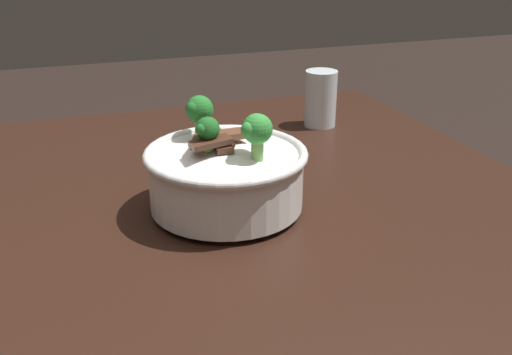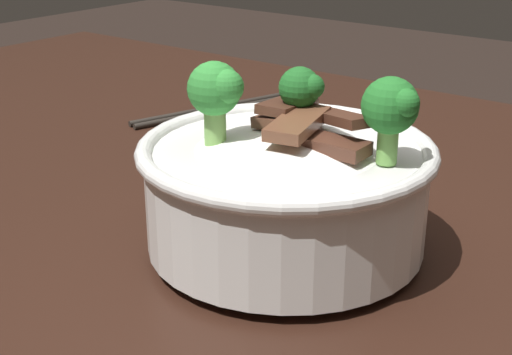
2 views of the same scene
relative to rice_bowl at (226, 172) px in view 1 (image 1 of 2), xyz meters
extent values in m
cube|color=black|center=(-0.16, 0.02, -0.08)|extent=(1.32, 0.97, 0.05)
cube|color=black|center=(0.43, -0.39, -0.49)|extent=(0.07, 0.07, 0.76)
cylinder|color=white|center=(0.00, 0.00, -0.05)|extent=(0.09, 0.09, 0.01)
cylinder|color=white|center=(0.00, 0.00, -0.01)|extent=(0.20, 0.20, 0.07)
torus|color=white|center=(0.00, 0.00, 0.03)|extent=(0.22, 0.22, 0.01)
ellipsoid|color=white|center=(0.00, 0.00, 0.00)|extent=(0.18, 0.18, 0.06)
cube|color=#563323|center=(-0.01, 0.01, 0.04)|extent=(0.05, 0.03, 0.01)
cube|color=#4C2B1E|center=(-0.02, 0.02, 0.05)|extent=(0.03, 0.05, 0.01)
cube|color=#4C2B1E|center=(0.03, 0.00, 0.04)|extent=(0.07, 0.02, 0.01)
cube|color=#4C2B1E|center=(0.02, 0.03, 0.05)|extent=(0.08, 0.05, 0.02)
cube|color=brown|center=(0.01, 0.00, 0.05)|extent=(0.04, 0.07, 0.01)
cylinder|color=#6BA84C|center=(0.07, 0.01, 0.04)|extent=(0.01, 0.01, 0.03)
sphere|color=#237028|center=(0.07, 0.01, 0.07)|extent=(0.04, 0.04, 0.04)
sphere|color=#237028|center=(0.08, 0.01, 0.07)|extent=(0.02, 0.02, 0.02)
sphere|color=#237028|center=(0.07, 0.02, 0.07)|extent=(0.02, 0.02, 0.02)
cylinder|color=#7AB256|center=(-0.04, -0.03, 0.04)|extent=(0.02, 0.02, 0.03)
sphere|color=green|center=(-0.04, -0.03, 0.07)|extent=(0.04, 0.04, 0.04)
sphere|color=green|center=(-0.03, -0.03, 0.07)|extent=(0.02, 0.02, 0.02)
sphere|color=green|center=(-0.05, -0.02, 0.07)|extent=(0.02, 0.02, 0.02)
cylinder|color=#5B9947|center=(-0.01, 0.02, 0.04)|extent=(0.01, 0.01, 0.03)
sphere|color=#1E6023|center=(-0.01, 0.02, 0.06)|extent=(0.03, 0.03, 0.03)
sphere|color=#1E6023|center=(0.00, 0.03, 0.07)|extent=(0.02, 0.02, 0.02)
sphere|color=#1E6023|center=(-0.01, 0.04, 0.07)|extent=(0.01, 0.01, 0.01)
cylinder|color=white|center=(0.29, -0.27, -0.05)|extent=(0.06, 0.06, 0.00)
cylinder|color=white|center=(0.29, -0.27, 0.00)|extent=(0.06, 0.06, 0.11)
cylinder|color=silver|center=(0.29, -0.27, -0.02)|extent=(0.05, 0.05, 0.06)
camera|label=1|loc=(-0.68, 0.20, 0.30)|focal=40.67mm
camera|label=2|loc=(0.28, -0.40, 0.20)|focal=51.09mm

